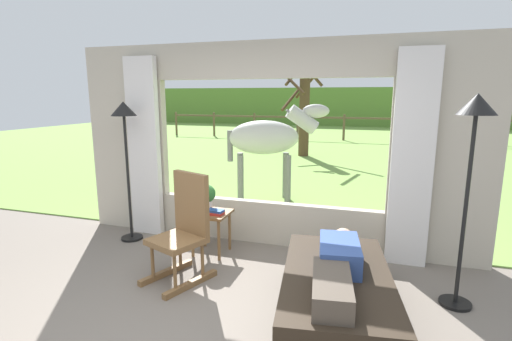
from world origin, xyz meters
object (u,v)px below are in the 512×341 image
at_px(recliner_sofa, 336,294).
at_px(rocking_chair, 184,228).
at_px(side_table, 211,220).
at_px(pasture_tree, 304,110).
at_px(reclining_person, 337,264).
at_px(floor_lamp_right, 473,137).
at_px(potted_plant, 207,196).
at_px(floor_lamp_left, 125,129).
at_px(horse, 269,138).
at_px(book_stack, 215,212).

height_order(recliner_sofa, rocking_chair, rocking_chair).
distance_m(side_table, pasture_tree, 7.91).
bearing_deg(reclining_person, floor_lamp_right, 21.86).
distance_m(potted_plant, floor_lamp_right, 2.88).
distance_m(floor_lamp_left, pasture_tree, 7.78).
bearing_deg(floor_lamp_right, potted_plant, 170.23).
bearing_deg(floor_lamp_left, horse, 62.19).
distance_m(reclining_person, floor_lamp_left, 3.17).
height_order(reclining_person, side_table, reclining_person).
distance_m(recliner_sofa, side_table, 1.87).
height_order(rocking_chair, book_stack, rocking_chair).
height_order(side_table, horse, horse).
bearing_deg(horse, floor_lamp_right, 21.96).
bearing_deg(recliner_sofa, pasture_tree, 94.38).
xyz_separation_m(reclining_person, book_stack, (-1.51, 0.94, 0.02)).
bearing_deg(potted_plant, horse, 87.45).
xyz_separation_m(rocking_chair, side_table, (0.00, 0.67, -0.12)).
bearing_deg(book_stack, side_table, 143.90).
bearing_deg(floor_lamp_left, pasture_tree, 83.55).
bearing_deg(potted_plant, recliner_sofa, -31.16).
bearing_deg(potted_plant, reclining_person, -32.39).
relative_size(potted_plant, floor_lamp_right, 0.17).
height_order(reclining_person, rocking_chair, rocking_chair).
distance_m(recliner_sofa, potted_plant, 2.02).
bearing_deg(rocking_chair, floor_lamp_left, 169.62).
xyz_separation_m(recliner_sofa, floor_lamp_left, (-2.81, 1.05, 1.26)).
bearing_deg(floor_lamp_left, potted_plant, -2.12).
height_order(side_table, floor_lamp_right, floor_lamp_right).
height_order(potted_plant, book_stack, potted_plant).
distance_m(side_table, floor_lamp_left, 1.61).
height_order(reclining_person, potted_plant, potted_plant).
distance_m(potted_plant, book_stack, 0.26).
relative_size(recliner_sofa, rocking_chair, 1.62).
bearing_deg(rocking_chair, potted_plant, 118.06).
distance_m(book_stack, floor_lamp_right, 2.76).
bearing_deg(horse, recliner_sofa, 4.40).
distance_m(reclining_person, potted_plant, 1.99).
relative_size(recliner_sofa, pasture_tree, 0.57).
relative_size(rocking_chair, book_stack, 5.40).
bearing_deg(horse, potted_plant, -22.80).
bearing_deg(pasture_tree, horse, -86.05).
height_order(rocking_chair, floor_lamp_left, floor_lamp_left).
height_order(rocking_chair, horse, horse).
bearing_deg(recliner_sofa, horse, 106.59).
xyz_separation_m(reclining_person, floor_lamp_left, (-2.81, 1.10, 0.95)).
height_order(potted_plant, pasture_tree, pasture_tree).
height_order(floor_lamp_left, pasture_tree, pasture_tree).
bearing_deg(rocking_chair, recliner_sofa, 11.87).
bearing_deg(recliner_sofa, rocking_chair, 161.84).
distance_m(recliner_sofa, horse, 3.87).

